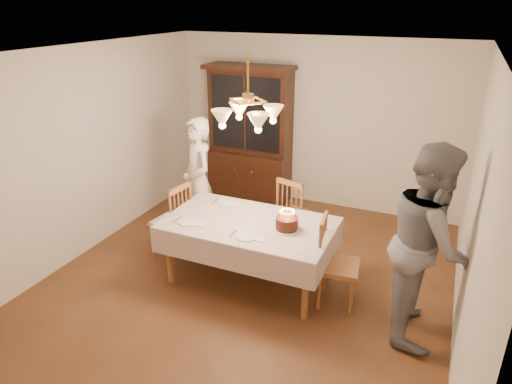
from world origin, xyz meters
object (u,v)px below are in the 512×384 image
at_px(chair_far_side, 297,217).
at_px(birthday_cake, 287,224).
at_px(elderly_woman, 198,181).
at_px(china_hutch, 250,137).
at_px(dining_table, 249,228).

relative_size(chair_far_side, birthday_cake, 3.33).
bearing_deg(elderly_woman, china_hutch, 129.09).
relative_size(china_hutch, elderly_woman, 1.27).
height_order(dining_table, chair_far_side, chair_far_side).
xyz_separation_m(china_hutch, chair_far_side, (1.25, -1.29, -0.60)).
height_order(dining_table, birthday_cake, birthday_cake).
xyz_separation_m(chair_far_side, birthday_cake, (0.20, -0.96, 0.39)).
xyz_separation_m(dining_table, chair_far_side, (0.25, 0.96, -0.24)).
bearing_deg(chair_far_side, dining_table, -104.58).
relative_size(china_hutch, birthday_cake, 7.20).
bearing_deg(china_hutch, elderly_woman, -91.15).
relative_size(dining_table, birthday_cake, 6.33).
bearing_deg(china_hutch, chair_far_side, -45.83).
relative_size(dining_table, elderly_woman, 1.11).
distance_m(dining_table, chair_far_side, 1.02).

